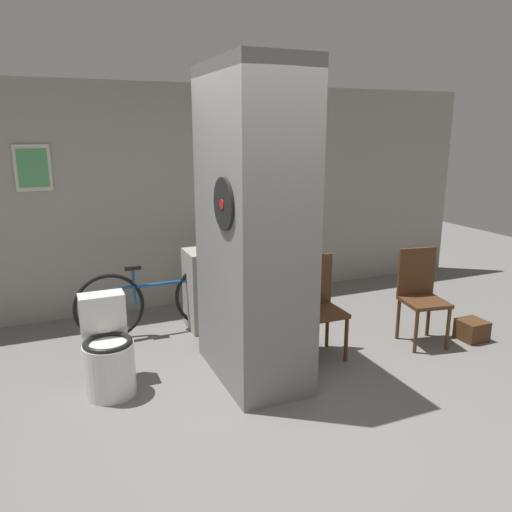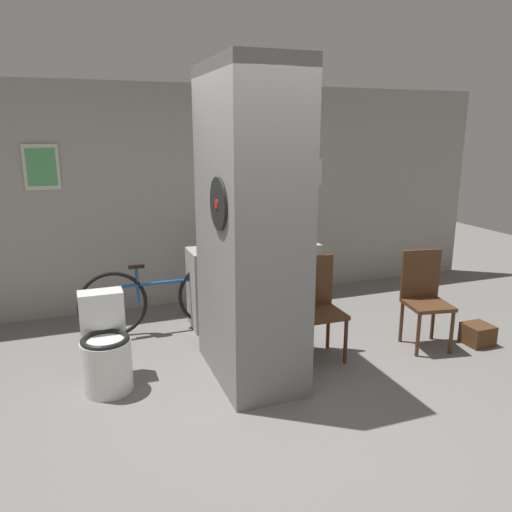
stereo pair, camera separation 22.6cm
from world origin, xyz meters
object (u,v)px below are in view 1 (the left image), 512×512
object	(u,v)px
bottle_tall	(261,235)
toilet	(108,354)
chair_near_pillar	(317,302)
chair_by_doorway	(421,292)
bicycle	(160,299)

from	to	relation	value
bottle_tall	toilet	bearing A→B (deg)	-151.44
chair_near_pillar	chair_by_doorway	size ratio (longest dim) A/B	1.00
chair_near_pillar	bottle_tall	xyz separation A→B (m)	(-0.13, 1.02, 0.46)
toilet	bottle_tall	size ratio (longest dim) A/B	2.32
bottle_tall	chair_by_doorway	bearing A→B (deg)	-43.73
chair_near_pillar	bicycle	distance (m)	1.67
chair_near_pillar	chair_by_doorway	world-z (taller)	same
chair_near_pillar	chair_by_doorway	bearing A→B (deg)	-6.94
toilet	bottle_tall	xyz separation A→B (m)	(1.78, 0.97, 0.65)
toilet	chair_by_doorway	xyz separation A→B (m)	(3.00, -0.21, 0.19)
chair_by_doorway	bicycle	distance (m)	2.66
toilet	bicycle	world-z (taller)	toilet
toilet	bicycle	bearing A→B (deg)	57.63
toilet	bottle_tall	bearing A→B (deg)	28.56
bicycle	toilet	bearing A→B (deg)	-122.37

